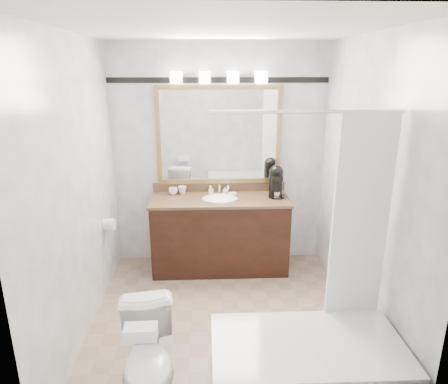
{
  "coord_description": "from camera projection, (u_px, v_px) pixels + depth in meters",
  "views": [
    {
      "loc": [
        -0.14,
        -3.16,
        2.22
      ],
      "look_at": [
        0.02,
        0.35,
        1.13
      ],
      "focal_mm": 32.0,
      "sensor_mm": 36.0,
      "label": 1
    }
  ],
  "objects": [
    {
      "name": "soap_bottle_b",
      "position": [
        225.0,
        190.0,
        4.56
      ],
      "size": [
        0.07,
        0.07,
        0.08
      ],
      "primitive_type": "imported",
      "rotation": [
        0.0,
        0.0,
        0.1
      ],
      "color": "white",
      "rests_on": "vanity"
    },
    {
      "name": "tp_roll",
      "position": [
        109.0,
        224.0,
        4.06
      ],
      "size": [
        0.11,
        0.12,
        0.12
      ],
      "primitive_type": "cylinder",
      "rotation": [
        0.0,
        1.57,
        0.0
      ],
      "color": "white",
      "rests_on": "room"
    },
    {
      "name": "bathtub",
      "position": [
        309.0,
        361.0,
        2.77
      ],
      "size": [
        1.3,
        0.75,
        1.96
      ],
      "color": "white",
      "rests_on": "ground"
    },
    {
      "name": "soap_bar",
      "position": [
        232.0,
        194.0,
        4.52
      ],
      "size": [
        0.1,
        0.08,
        0.03
      ],
      "primitive_type": "cube",
      "rotation": [
        0.0,
        0.0,
        0.36
      ],
      "color": "beige",
      "rests_on": "vanity"
    },
    {
      "name": "toilet",
      "position": [
        149.0,
        361.0,
        2.68
      ],
      "size": [
        0.48,
        0.72,
        0.68
      ],
      "primitive_type": "imported",
      "rotation": [
        0.0,
        0.0,
        0.16
      ],
      "color": "white",
      "rests_on": "ground"
    },
    {
      "name": "cup_left",
      "position": [
        173.0,
        191.0,
        4.52
      ],
      "size": [
        0.13,
        0.13,
        0.08
      ],
      "primitive_type": "imported",
      "rotation": [
        0.0,
        0.0,
        -0.42
      ],
      "color": "white",
      "rests_on": "vanity"
    },
    {
      "name": "cup_right",
      "position": [
        182.0,
        190.0,
        4.54
      ],
      "size": [
        0.12,
        0.12,
        0.09
      ],
      "primitive_type": "imported",
      "rotation": [
        0.0,
        0.0,
        0.42
      ],
      "color": "white",
      "rests_on": "vanity"
    },
    {
      "name": "tissue_box",
      "position": [
        141.0,
        332.0,
        2.38
      ],
      "size": [
        0.2,
        0.11,
        0.08
      ],
      "primitive_type": "cube",
      "rotation": [
        0.0,
        0.0,
        0.02
      ],
      "color": "white",
      "rests_on": "toilet"
    },
    {
      "name": "mirror",
      "position": [
        219.0,
        136.0,
        4.46
      ],
      "size": [
        1.4,
        0.04,
        1.1
      ],
      "color": "#A38149",
      "rests_on": "room"
    },
    {
      "name": "coffee_maker",
      "position": [
        276.0,
        180.0,
        4.43
      ],
      "size": [
        0.18,
        0.23,
        0.35
      ],
      "rotation": [
        0.0,
        0.0,
        0.03
      ],
      "color": "black",
      "rests_on": "vanity"
    },
    {
      "name": "vanity_light_bar",
      "position": [
        219.0,
        77.0,
        4.22
      ],
      "size": [
        1.02,
        0.14,
        0.12
      ],
      "color": "silver",
      "rests_on": "room"
    },
    {
      "name": "soap_bottle_a",
      "position": [
        211.0,
        191.0,
        4.51
      ],
      "size": [
        0.06,
        0.06,
        0.1
      ],
      "primitive_type": "imported",
      "rotation": [
        0.0,
        0.0,
        -0.39
      ],
      "color": "white",
      "rests_on": "vanity"
    },
    {
      "name": "accent_stripe",
      "position": [
        219.0,
        80.0,
        4.29
      ],
      "size": [
        2.4,
        0.01,
        0.06
      ],
      "primitive_type": "cube",
      "color": "black",
      "rests_on": "room"
    },
    {
      "name": "vanity",
      "position": [
        220.0,
        232.0,
        4.52
      ],
      "size": [
        1.53,
        0.58,
        0.97
      ],
      "color": "black",
      "rests_on": "ground"
    },
    {
      "name": "room",
      "position": [
        224.0,
        191.0,
        3.31
      ],
      "size": [
        2.42,
        2.62,
        2.52
      ],
      "color": "gray",
      "rests_on": "ground"
    }
  ]
}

